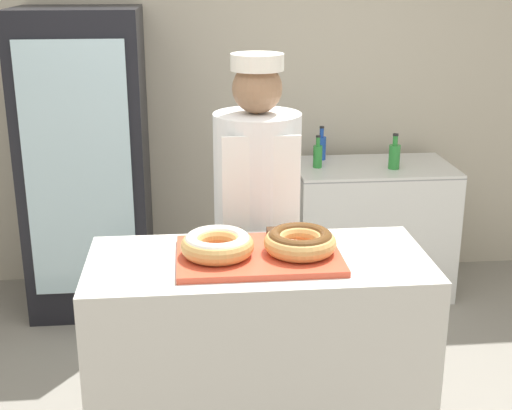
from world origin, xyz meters
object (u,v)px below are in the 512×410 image
beverage_fridge (87,163)px  serving_tray (259,255)px  bottle_green_b (318,155)px  donut_light_glaze (217,244)px  bottle_blue (321,147)px  chest_freezer (371,228)px  donut_chocolate_glaze (300,241)px  bottle_green (394,155)px  brownie_back_right (276,233)px  brownie_back_left (233,235)px  baker_person (257,229)px

beverage_fridge → serving_tray: bearing=-63.5°
serving_tray → bottle_green_b: 1.81m
donut_light_glaze → bottle_blue: (0.75, 1.93, -0.11)m
chest_freezer → donut_chocolate_glaze: bearing=-113.1°
donut_chocolate_glaze → bottle_green: (0.85, 1.66, -0.11)m
brownie_back_right → brownie_back_left: bearing=180.0°
donut_light_glaze → baker_person: 0.64m
donut_chocolate_glaze → baker_person: bearing=100.2°
donut_chocolate_glaze → beverage_fridge: size_ratio=0.15×
serving_tray → baker_person: baker_person is taller
donut_chocolate_glaze → beverage_fridge: 2.02m
chest_freezer → brownie_back_left: bearing=-122.0°
beverage_fridge → donut_chocolate_glaze: bearing=-59.7°
brownie_back_left → brownie_back_right: size_ratio=1.00×
bottle_blue → bottle_green: size_ratio=0.99×
beverage_fridge → donut_light_glaze: bearing=-67.9°
bottle_green_b → beverage_fridge: bearing=179.9°
chest_freezer → baker_person: bearing=-126.0°
brownie_back_right → bottle_green_b: size_ratio=0.35×
chest_freezer → serving_tray: bearing=-117.4°
chest_freezer → bottle_blue: bearing=149.6°
chest_freezer → bottle_green_b: (-0.36, -0.01, 0.50)m
donut_chocolate_glaze → bottle_green: 1.87m
serving_tray → bottle_green: bearing=58.7°
brownie_back_right → donut_chocolate_glaze: bearing=-68.0°
brownie_back_right → bottle_blue: 1.83m
baker_person → bottle_green: size_ratio=7.62×
donut_light_glaze → beverage_fridge: size_ratio=0.15×
beverage_fridge → bottle_blue: (1.46, 0.18, 0.02)m
serving_tray → bottle_blue: bearing=72.7°
donut_chocolate_glaze → chest_freezer: 2.00m
brownie_back_right → bottle_green_b: bearing=73.8°
donut_light_glaze → brownie_back_right: donut_light_glaze is taller
donut_chocolate_glaze → brownie_back_left: size_ratio=3.91×
beverage_fridge → bottle_blue: size_ratio=8.33×
bottle_green_b → chest_freezer: bearing=1.6°
bottle_green → bottle_green_b: bottle_green is taller
serving_tray → beverage_fridge: beverage_fridge is taller
brownie_back_right → donut_light_glaze: bearing=-144.5°
brownie_back_left → brownie_back_right: 0.17m
brownie_back_right → bottle_green_b: (0.45, 1.57, -0.09)m
donut_light_glaze → chest_freezer: donut_light_glaze is taller
donut_chocolate_glaze → bottle_blue: (0.44, 1.93, -0.11)m
donut_light_glaze → baker_person: size_ratio=0.16×
chest_freezer → bottle_green: 0.52m
serving_tray → baker_person: 0.58m
brownie_back_left → baker_person: (0.14, 0.41, -0.13)m
donut_light_glaze → beverage_fridge: beverage_fridge is taller
beverage_fridge → bottle_green_b: beverage_fridge is taller
brownie_back_right → bottle_blue: (0.51, 1.75, -0.08)m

